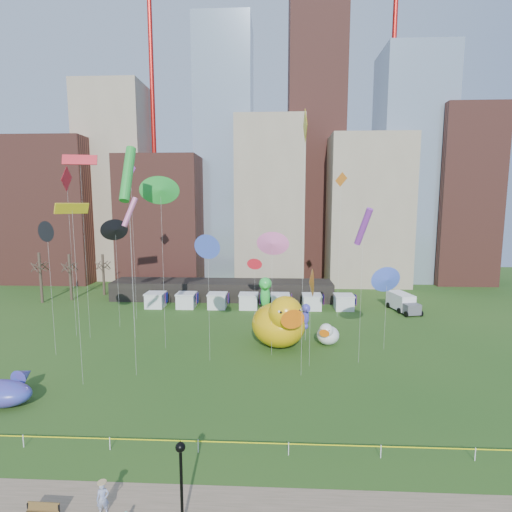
{
  "coord_description": "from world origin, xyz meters",
  "views": [
    {
      "loc": [
        4.95,
        -23.47,
        16.4
      ],
      "look_at": [
        3.42,
        9.37,
        12.0
      ],
      "focal_mm": 27.0,
      "sensor_mm": 36.0,
      "label": 1
    }
  ],
  "objects_px": {
    "seahorse_green": "(265,293)",
    "woman": "(103,499)",
    "whale_inflatable": "(2,392)",
    "box_truck": "(402,302)",
    "lamppost": "(181,475)",
    "small_duck": "(328,334)",
    "big_duck": "(280,322)",
    "seahorse_purple": "(306,314)",
    "park_bench": "(42,512)"
  },
  "relations": [
    {
      "from": "whale_inflatable",
      "to": "seahorse_purple",
      "type": "bearing_deg",
      "value": 36.04
    },
    {
      "from": "whale_inflatable",
      "to": "box_truck",
      "type": "height_order",
      "value": "box_truck"
    },
    {
      "from": "box_truck",
      "to": "big_duck",
      "type": "bearing_deg",
      "value": -152.69
    },
    {
      "from": "small_duck",
      "to": "woman",
      "type": "bearing_deg",
      "value": -100.08
    },
    {
      "from": "big_duck",
      "to": "small_duck",
      "type": "height_order",
      "value": "big_duck"
    },
    {
      "from": "seahorse_green",
      "to": "woman",
      "type": "relative_size",
      "value": 4.14
    },
    {
      "from": "small_duck",
      "to": "lamppost",
      "type": "height_order",
      "value": "lamppost"
    },
    {
      "from": "park_bench",
      "to": "box_truck",
      "type": "xyz_separation_m",
      "value": [
        31.97,
        41.49,
        0.89
      ]
    },
    {
      "from": "big_duck",
      "to": "whale_inflatable",
      "type": "xyz_separation_m",
      "value": [
        -23.09,
        -14.08,
        -1.86
      ]
    },
    {
      "from": "seahorse_green",
      "to": "lamppost",
      "type": "xyz_separation_m",
      "value": [
        -3.55,
        -29.52,
        -2.57
      ]
    },
    {
      "from": "small_duck",
      "to": "seahorse_purple",
      "type": "relative_size",
      "value": 0.86
    },
    {
      "from": "seahorse_green",
      "to": "big_duck",
      "type": "bearing_deg",
      "value": -67.61
    },
    {
      "from": "woman",
      "to": "park_bench",
      "type": "bearing_deg",
      "value": 171.22
    },
    {
      "from": "seahorse_green",
      "to": "box_truck",
      "type": "height_order",
      "value": "seahorse_green"
    },
    {
      "from": "small_duck",
      "to": "seahorse_purple",
      "type": "bearing_deg",
      "value": 172.7
    },
    {
      "from": "seahorse_green",
      "to": "whale_inflatable",
      "type": "relative_size",
      "value": 1.07
    },
    {
      "from": "small_duck",
      "to": "park_bench",
      "type": "bearing_deg",
      "value": -104.23
    },
    {
      "from": "big_duck",
      "to": "box_truck",
      "type": "height_order",
      "value": "big_duck"
    },
    {
      "from": "big_duck",
      "to": "box_truck",
      "type": "relative_size",
      "value": 1.36
    },
    {
      "from": "seahorse_purple",
      "to": "big_duck",
      "type": "bearing_deg",
      "value": -157.11
    },
    {
      "from": "seahorse_green",
      "to": "lamppost",
      "type": "distance_m",
      "value": 29.84
    },
    {
      "from": "big_duck",
      "to": "lamppost",
      "type": "relative_size",
      "value": 1.91
    },
    {
      "from": "seahorse_green",
      "to": "woman",
      "type": "xyz_separation_m",
      "value": [
        -7.94,
        -28.9,
        -4.58
      ]
    },
    {
      "from": "whale_inflatable",
      "to": "lamppost",
      "type": "distance_m",
      "value": 21.24
    },
    {
      "from": "seahorse_purple",
      "to": "small_duck",
      "type": "bearing_deg",
      "value": -40.72
    },
    {
      "from": "seahorse_purple",
      "to": "woman",
      "type": "bearing_deg",
      "value": -128.13
    },
    {
      "from": "lamppost",
      "to": "box_truck",
      "type": "bearing_deg",
      "value": 59.44
    },
    {
      "from": "whale_inflatable",
      "to": "woman",
      "type": "xyz_separation_m",
      "value": [
        13.39,
        -10.85,
        -0.17
      ]
    },
    {
      "from": "seahorse_green",
      "to": "park_bench",
      "type": "distance_m",
      "value": 31.81
    },
    {
      "from": "small_duck",
      "to": "whale_inflatable",
      "type": "height_order",
      "value": "small_duck"
    },
    {
      "from": "big_duck",
      "to": "park_bench",
      "type": "height_order",
      "value": "big_duck"
    },
    {
      "from": "box_truck",
      "to": "whale_inflatable",
      "type": "bearing_deg",
      "value": -157.07
    },
    {
      "from": "small_duck",
      "to": "park_bench",
      "type": "distance_m",
      "value": 32.19
    },
    {
      "from": "small_duck",
      "to": "woman",
      "type": "xyz_separation_m",
      "value": [
        -15.37,
        -25.88,
        -0.35
      ]
    },
    {
      "from": "box_truck",
      "to": "seahorse_green",
      "type": "bearing_deg",
      "value": -162.63
    },
    {
      "from": "seahorse_purple",
      "to": "box_truck",
      "type": "relative_size",
      "value": 0.68
    },
    {
      "from": "small_duck",
      "to": "big_duck",
      "type": "bearing_deg",
      "value": -149.78
    },
    {
      "from": "small_duck",
      "to": "woman",
      "type": "relative_size",
      "value": 2.19
    },
    {
      "from": "small_duck",
      "to": "seahorse_green",
      "type": "xyz_separation_m",
      "value": [
        -7.42,
        3.02,
        4.24
      ]
    },
    {
      "from": "woman",
      "to": "seahorse_green",
      "type": "bearing_deg",
      "value": 55.88
    },
    {
      "from": "big_duck",
      "to": "woman",
      "type": "relative_size",
      "value": 5.1
    },
    {
      "from": "seahorse_purple",
      "to": "woman",
      "type": "height_order",
      "value": "seahorse_purple"
    },
    {
      "from": "big_duck",
      "to": "whale_inflatable",
      "type": "distance_m",
      "value": 27.11
    },
    {
      "from": "seahorse_purple",
      "to": "park_bench",
      "type": "xyz_separation_m",
      "value": [
        -15.9,
        -27.73,
        -2.75
      ]
    },
    {
      "from": "park_bench",
      "to": "big_duck",
      "type": "bearing_deg",
      "value": 64.86
    },
    {
      "from": "lamppost",
      "to": "woman",
      "type": "bearing_deg",
      "value": 172.01
    },
    {
      "from": "lamppost",
      "to": "woman",
      "type": "height_order",
      "value": "lamppost"
    },
    {
      "from": "woman",
      "to": "box_truck",
      "type": "bearing_deg",
      "value": 36.0
    },
    {
      "from": "big_duck",
      "to": "whale_inflatable",
      "type": "height_order",
      "value": "big_duck"
    },
    {
      "from": "park_bench",
      "to": "small_duck",
      "type": "bearing_deg",
      "value": 56.58
    }
  ]
}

